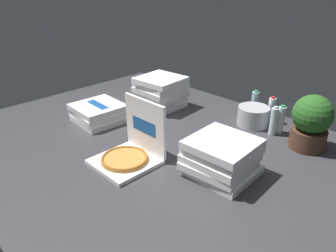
{
  "coord_description": "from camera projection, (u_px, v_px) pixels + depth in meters",
  "views": [
    {
      "loc": [
        1.54,
        -1.43,
        1.18
      ],
      "look_at": [
        0.0,
        0.1,
        0.14
      ],
      "focal_mm": 34.35,
      "sensor_mm": 36.0,
      "label": 1
    }
  ],
  "objects": [
    {
      "name": "water_bottle_0",
      "position": [
        254.0,
        104.0,
        2.89
      ],
      "size": [
        0.06,
        0.06,
        0.24
      ],
      "color": "silver",
      "rests_on": "ground_plane"
    },
    {
      "name": "potted_plant",
      "position": [
        311.0,
        122.0,
        2.31
      ],
      "size": [
        0.28,
        0.28,
        0.41
      ],
      "color": "#513323",
      "rests_on": "ground_plane"
    },
    {
      "name": "ground_plane",
      "position": [
        158.0,
        148.0,
        2.41
      ],
      "size": [
        3.2,
        2.4,
        0.02
      ],
      "primitive_type": "cube",
      "color": "#38383D"
    },
    {
      "name": "pizza_stack_center_near",
      "position": [
        99.0,
        113.0,
        2.8
      ],
      "size": [
        0.43,
        0.42,
        0.15
      ],
      "color": "white",
      "rests_on": "ground_plane"
    },
    {
      "name": "pizza_stack_right_mid",
      "position": [
        160.0,
        92.0,
        3.07
      ],
      "size": [
        0.43,
        0.44,
        0.3
      ],
      "color": "white",
      "rests_on": "ground_plane"
    },
    {
      "name": "water_bottle_2",
      "position": [
        274.0,
        121.0,
        2.54
      ],
      "size": [
        0.06,
        0.06,
        0.24
      ],
      "color": "silver",
      "rests_on": "ground_plane"
    },
    {
      "name": "ice_bucket",
      "position": [
        253.0,
        116.0,
        2.71
      ],
      "size": [
        0.26,
        0.26,
        0.16
      ],
      "primitive_type": "cylinder",
      "color": "#B7BABF",
      "rests_on": "ground_plane"
    },
    {
      "name": "pizza_stack_center_far",
      "position": [
        222.0,
        157.0,
        2.03
      ],
      "size": [
        0.44,
        0.43,
        0.25
      ],
      "color": "white",
      "rests_on": "ground_plane"
    },
    {
      "name": "water_bottle_1",
      "position": [
        281.0,
        120.0,
        2.57
      ],
      "size": [
        0.06,
        0.06,
        0.24
      ],
      "color": "white",
      "rests_on": "ground_plane"
    },
    {
      "name": "water_bottle_3",
      "position": [
        271.0,
        110.0,
        2.74
      ],
      "size": [
        0.06,
        0.06,
        0.24
      ],
      "color": "white",
      "rests_on": "ground_plane"
    },
    {
      "name": "open_pizza_box",
      "position": [
        131.0,
        150.0,
        2.19
      ],
      "size": [
        0.39,
        0.4,
        0.42
      ],
      "color": "white",
      "rests_on": "ground_plane"
    }
  ]
}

